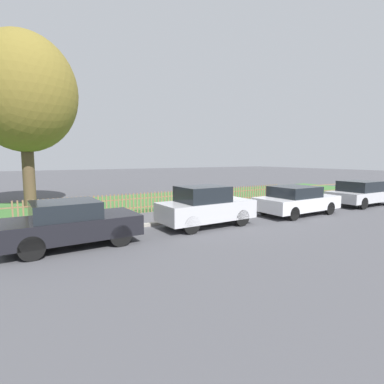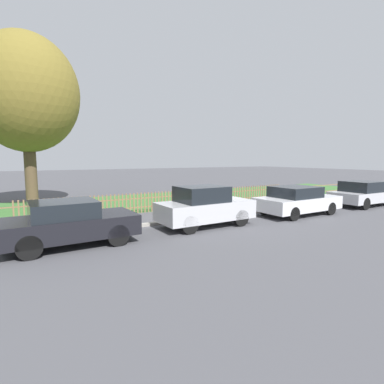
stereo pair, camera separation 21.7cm
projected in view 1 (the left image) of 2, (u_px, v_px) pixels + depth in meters
name	position (u px, v px, depth m)	size (l,w,h in m)	color
ground_plane	(208.00, 219.00, 12.93)	(120.00, 120.00, 0.00)	#4C4C51
kerb_stone	(206.00, 218.00, 13.01)	(37.64, 0.20, 0.12)	#9E998E
grass_strip	(149.00, 201.00, 18.42)	(37.64, 7.10, 0.01)	#3D7033
park_fence	(176.00, 200.00, 15.35)	(37.64, 0.05, 0.98)	olive
parked_car_black_saloon	(71.00, 223.00, 8.92)	(3.86, 1.92, 1.37)	black
parked_car_navy_estate	(206.00, 206.00, 11.54)	(3.79, 1.72, 1.57)	#BCBCC1
parked_car_red_compact	(296.00, 200.00, 13.95)	(4.11, 1.95, 1.33)	silver
parked_car_white_van	(361.00, 193.00, 16.65)	(3.99, 1.87, 1.37)	#BCBCC1
covered_motorcycle	(200.00, 200.00, 13.84)	(1.82, 0.94, 1.14)	black
tree_behind_motorcycle	(24.00, 93.00, 15.39)	(5.30, 5.30, 9.03)	brown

